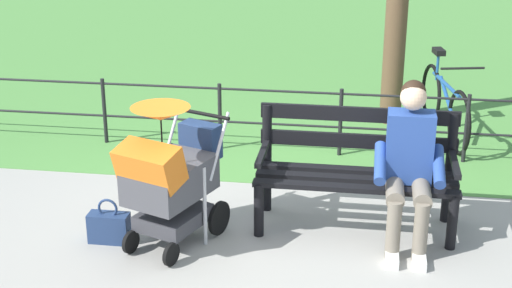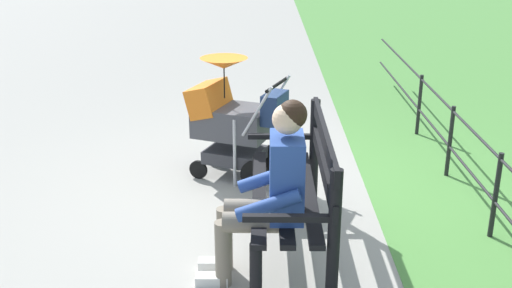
# 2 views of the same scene
# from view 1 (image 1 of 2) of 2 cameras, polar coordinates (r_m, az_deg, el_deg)

# --- Properties ---
(ground_plane) EXTENTS (60.00, 60.00, 0.00)m
(ground_plane) POSITION_cam_1_polar(r_m,az_deg,el_deg) (6.37, -0.02, -5.92)
(ground_plane) COLOR #9E9B93
(grass_lawn) EXTENTS (40.00, 16.00, 0.01)m
(grass_lawn) POSITION_cam_1_polar(r_m,az_deg,el_deg) (14.73, 5.10, 9.65)
(grass_lawn) COLOR #518E42
(grass_lawn) RESTS_ON ground
(park_bench) EXTENTS (1.60, 0.60, 0.96)m
(park_bench) POSITION_cam_1_polar(r_m,az_deg,el_deg) (6.20, 7.51, -1.55)
(park_bench) COLOR black
(park_bench) RESTS_ON ground
(person_on_bench) EXTENTS (0.53, 0.74, 1.28)m
(person_on_bench) POSITION_cam_1_polar(r_m,az_deg,el_deg) (5.95, 11.36, -1.22)
(person_on_bench) COLOR slate
(person_on_bench) RESTS_ON ground
(stroller) EXTENTS (0.78, 1.00, 1.15)m
(stroller) POSITION_cam_1_polar(r_m,az_deg,el_deg) (5.84, -6.46, -2.25)
(stroller) COLOR black
(stroller) RESTS_ON ground
(handbag) EXTENTS (0.32, 0.14, 0.37)m
(handbag) POSITION_cam_1_polar(r_m,az_deg,el_deg) (6.15, -10.88, -6.08)
(handbag) COLOR navy
(handbag) RESTS_ON ground
(park_fence) EXTENTS (8.59, 0.04, 0.70)m
(park_fence) POSITION_cam_1_polar(r_m,az_deg,el_deg) (7.66, 5.45, 2.16)
(park_fence) COLOR black
(park_fence) RESTS_ON ground
(bicycle) EXTENTS (0.51, 1.63, 0.89)m
(bicycle) POSITION_cam_1_polar(r_m,az_deg,el_deg) (8.41, 13.84, 2.93)
(bicycle) COLOR black
(bicycle) RESTS_ON ground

